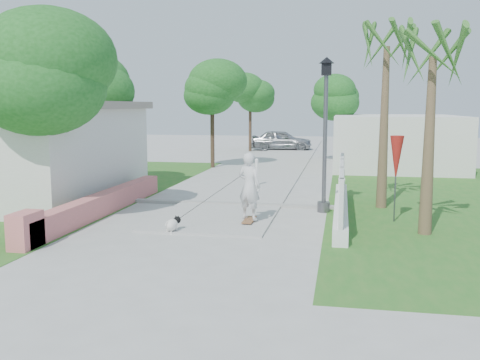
% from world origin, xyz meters
% --- Properties ---
extents(ground, '(90.00, 90.00, 0.00)m').
position_xyz_m(ground, '(0.00, 0.00, 0.00)').
color(ground, '#B7B7B2').
rests_on(ground, ground).
extents(path_strip, '(3.20, 36.00, 0.06)m').
position_xyz_m(path_strip, '(0.00, 20.00, 0.03)').
color(path_strip, '#B7B7B2').
rests_on(path_strip, ground).
extents(curb, '(6.50, 0.25, 0.10)m').
position_xyz_m(curb, '(0.00, 6.00, 0.05)').
color(curb, '#999993').
rests_on(curb, ground).
extents(grass_left, '(8.00, 20.00, 0.01)m').
position_xyz_m(grass_left, '(-7.00, 8.00, 0.01)').
color(grass_left, '#276B21').
rests_on(grass_left, ground).
extents(grass_right, '(8.00, 20.00, 0.01)m').
position_xyz_m(grass_right, '(7.00, 8.00, 0.01)').
color(grass_right, '#276B21').
rests_on(grass_right, ground).
extents(pink_wall, '(0.45, 8.20, 0.80)m').
position_xyz_m(pink_wall, '(-3.30, 3.55, 0.31)').
color(pink_wall, '#DF7274').
rests_on(pink_wall, ground).
extents(lattice_fence, '(0.35, 7.00, 1.50)m').
position_xyz_m(lattice_fence, '(3.40, 5.00, 0.54)').
color(lattice_fence, white).
rests_on(lattice_fence, ground).
extents(building_right, '(6.00, 8.00, 2.60)m').
position_xyz_m(building_right, '(6.00, 18.00, 1.30)').
color(building_right, silver).
rests_on(building_right, ground).
extents(street_lamp, '(0.44, 0.44, 4.44)m').
position_xyz_m(street_lamp, '(2.90, 5.50, 2.43)').
color(street_lamp, '#59595E').
rests_on(street_lamp, ground).
extents(bollard, '(0.14, 0.14, 1.09)m').
position_xyz_m(bollard, '(0.20, 10.00, 0.58)').
color(bollard, white).
rests_on(bollard, ground).
extents(patio_umbrella, '(0.36, 0.36, 2.30)m').
position_xyz_m(patio_umbrella, '(4.80, 4.50, 1.69)').
color(patio_umbrella, '#59595E').
rests_on(patio_umbrella, ground).
extents(tree_left_near, '(3.60, 3.60, 5.28)m').
position_xyz_m(tree_left_near, '(-4.48, 2.98, 3.82)').
color(tree_left_near, '#4C3826').
rests_on(tree_left_near, ground).
extents(tree_left_mid, '(3.20, 3.20, 4.85)m').
position_xyz_m(tree_left_mid, '(-5.48, 8.48, 3.50)').
color(tree_left_mid, '#4C3826').
rests_on(tree_left_mid, ground).
extents(tree_path_left, '(3.40, 3.40, 5.23)m').
position_xyz_m(tree_path_left, '(-2.98, 15.98, 3.82)').
color(tree_path_left, '#4C3826').
rests_on(tree_path_left, ground).
extents(tree_path_right, '(3.00, 3.00, 4.79)m').
position_xyz_m(tree_path_right, '(3.22, 19.98, 3.49)').
color(tree_path_right, '#4C3826').
rests_on(tree_path_right, ground).
extents(tree_path_far, '(3.20, 3.20, 5.17)m').
position_xyz_m(tree_path_far, '(-2.78, 25.98, 3.82)').
color(tree_path_far, '#4C3826').
rests_on(tree_path_far, ground).
extents(palm_far, '(1.80, 1.80, 5.30)m').
position_xyz_m(palm_far, '(4.60, 6.50, 4.48)').
color(palm_far, brown).
rests_on(palm_far, ground).
extents(palm_near, '(1.80, 1.80, 4.70)m').
position_xyz_m(palm_near, '(5.40, 3.20, 3.95)').
color(palm_near, brown).
rests_on(palm_near, ground).
extents(skateboarder, '(2.04, 1.71, 1.88)m').
position_xyz_m(skateboarder, '(0.29, 3.11, 0.82)').
color(skateboarder, brown).
rests_on(skateboarder, ground).
extents(dog, '(0.41, 0.57, 0.41)m').
position_xyz_m(dog, '(-0.61, 2.16, 0.22)').
color(dog, white).
rests_on(dog, ground).
extents(parked_car, '(4.25, 1.88, 1.42)m').
position_xyz_m(parked_car, '(-0.78, 27.16, 0.71)').
color(parked_car, '#ABAEB3').
rests_on(parked_car, ground).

